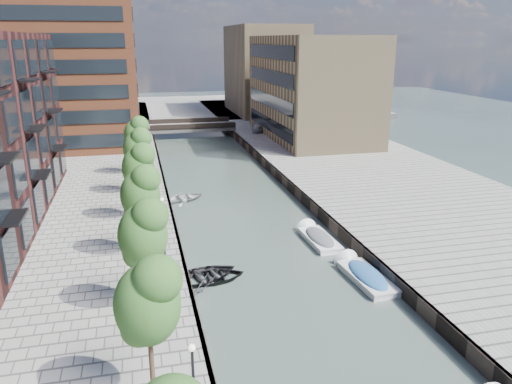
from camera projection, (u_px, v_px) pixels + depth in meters
name	position (u px, v px, depth m)	size (l,w,h in m)	color
water	(229.00, 194.00, 48.88)	(300.00, 300.00, 0.00)	#38473F
quay_right	(379.00, 179.00, 52.34)	(20.00, 140.00, 1.00)	gray
quay_wall_left	(166.00, 193.00, 47.36)	(0.25, 140.00, 1.00)	#332823
quay_wall_right	(289.00, 185.00, 50.10)	(0.25, 140.00, 1.00)	#332823
far_closure	(176.00, 109.00, 104.47)	(80.00, 40.00, 1.00)	gray
tower	(60.00, 27.00, 63.58)	(18.00, 18.00, 30.00)	brown
tan_block_near	(311.00, 87.00, 70.57)	(12.00, 25.00, 14.00)	#9B845F
tan_block_far	(265.00, 70.00, 94.44)	(12.00, 20.00, 16.00)	#9B845F
bridge	(191.00, 127.00, 78.20)	(13.00, 6.00, 1.30)	gray
tree_1	(147.00, 299.00, 18.46)	(2.50, 2.50, 5.95)	#382619
tree_2	(143.00, 231.00, 24.97)	(2.50, 2.50, 5.95)	#382619
tree_3	(140.00, 192.00, 31.47)	(2.50, 2.50, 5.95)	#382619
tree_4	(138.00, 166.00, 37.97)	(2.50, 2.50, 5.95)	#382619
tree_5	(137.00, 147.00, 44.48)	(2.50, 2.50, 5.95)	#382619
tree_6	(136.00, 133.00, 50.98)	(2.50, 2.50, 5.95)	#382619
lamp_1	(163.00, 222.00, 31.36)	(0.24, 0.24, 4.12)	black
lamp_2	(153.00, 163.00, 46.22)	(0.24, 0.24, 4.12)	black
sloop_1	(203.00, 280.00, 31.43)	(3.37, 4.71, 0.98)	#242326
sloop_3	(184.00, 200.00, 46.99)	(2.94, 4.12, 0.85)	silver
sloop_4	(213.00, 280.00, 31.36)	(2.93, 4.10, 0.85)	black
motorboat_3	(363.00, 275.00, 31.57)	(2.17, 5.47, 1.79)	silver
motorboat_4	(317.00, 238.00, 37.53)	(1.94, 5.16, 1.70)	white
car	(257.00, 127.00, 75.96)	(1.57, 3.91, 1.33)	gray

